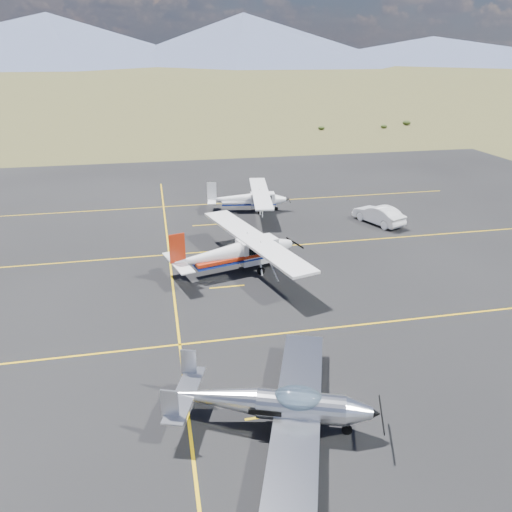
{
  "coord_description": "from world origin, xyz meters",
  "views": [
    {
      "loc": [
        -6.51,
        -17.72,
        12.44
      ],
      "look_at": [
        -1.24,
        7.88,
        1.6
      ],
      "focal_mm": 35.0,
      "sensor_mm": 36.0,
      "label": 1
    }
  ],
  "objects_px": {
    "aircraft_low_wing": "(277,404)",
    "sedan": "(379,215)",
    "aircraft_cessna": "(236,251)",
    "aircraft_plain": "(249,198)"
  },
  "relations": [
    {
      "from": "aircraft_plain",
      "to": "sedan",
      "type": "distance_m",
      "value": 10.54
    },
    {
      "from": "sedan",
      "to": "aircraft_plain",
      "type": "bearing_deg",
      "value": -51.1
    },
    {
      "from": "aircraft_plain",
      "to": "sedan",
      "type": "xyz_separation_m",
      "value": [
        9.18,
        -5.17,
        -0.38
      ]
    },
    {
      "from": "aircraft_low_wing",
      "to": "sedan",
      "type": "height_order",
      "value": "aircraft_low_wing"
    },
    {
      "from": "aircraft_low_wing",
      "to": "aircraft_cessna",
      "type": "distance_m",
      "value": 13.67
    },
    {
      "from": "aircraft_plain",
      "to": "sedan",
      "type": "bearing_deg",
      "value": -21.17
    },
    {
      "from": "aircraft_cessna",
      "to": "aircraft_plain",
      "type": "distance_m",
      "value": 12.19
    },
    {
      "from": "aircraft_low_wing",
      "to": "sedan",
      "type": "relative_size",
      "value": 2.27
    },
    {
      "from": "aircraft_cessna",
      "to": "aircraft_plain",
      "type": "xyz_separation_m",
      "value": [
        3.01,
        11.81,
        -0.23
      ]
    },
    {
      "from": "aircraft_low_wing",
      "to": "sedan",
      "type": "distance_m",
      "value": 24.12
    }
  ]
}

